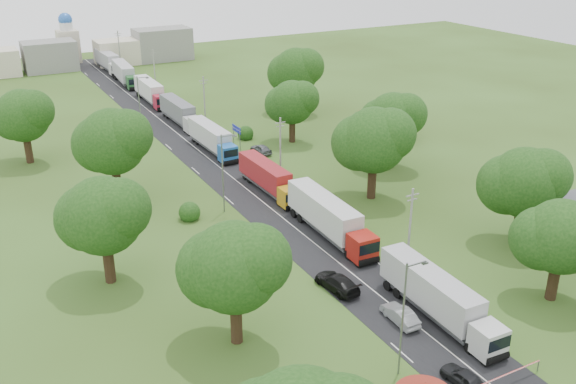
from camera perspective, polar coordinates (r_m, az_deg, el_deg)
ground at (r=69.88m, az=3.37°, el=-5.39°), size 260.00×260.00×0.00m
road at (r=85.84m, az=-3.61°, el=0.19°), size 8.00×200.00×0.04m
info_sign at (r=99.68m, az=-4.59°, el=5.27°), size 0.12×3.10×4.10m
pole_1 at (r=65.62m, az=10.78°, el=-3.17°), size 1.60×0.24×9.00m
pole_2 at (r=87.27m, az=-0.68°, el=3.92°), size 1.60×0.24×9.00m
pole_3 at (r=111.78m, az=-7.44°, el=8.00°), size 1.60×0.24×9.00m
pole_4 at (r=137.63m, az=-11.78°, el=10.52°), size 1.60×0.24×9.00m
pole_5 at (r=164.18m, az=-14.77°, el=12.21°), size 1.60×0.24×9.00m
lamp_0 at (r=50.41m, az=10.32°, el=-10.62°), size 2.03×0.22×10.00m
lamp_1 at (r=77.55m, az=-5.73°, el=1.99°), size 2.03×0.22×10.00m
lamp_2 at (r=109.26m, az=-13.00°, el=7.72°), size 2.03×0.22×10.00m
tree_2 at (r=63.72m, az=23.03°, el=-3.62°), size 8.00×8.00×10.10m
tree_3 at (r=73.56m, az=20.21°, el=0.85°), size 8.80×8.80×11.07m
tree_4 at (r=81.30m, az=7.58°, el=4.62°), size 9.60×9.60×12.05m
tree_5 at (r=92.76m, az=9.25°, el=6.42°), size 8.80×8.80×11.07m
tree_6 at (r=102.94m, az=0.34°, el=8.00°), size 8.00×8.00×10.10m
tree_7 at (r=119.67m, az=0.68°, el=10.73°), size 9.60×9.60×12.05m
tree_10 at (r=52.64m, az=-4.88°, el=-6.60°), size 8.80×8.80×11.07m
tree_11 at (r=63.75m, az=-16.16°, el=-1.99°), size 8.80×8.80×11.07m
tree_12 at (r=83.01m, az=-15.38°, el=4.37°), size 9.60×9.60×12.05m
tree_13 at (r=101.03m, az=-22.53°, el=6.32°), size 8.80×8.80×11.07m
house_cream at (r=107.47m, az=8.76°, el=6.74°), size 10.08×10.08×5.80m
distant_town at (r=168.16m, az=-16.78°, el=11.82°), size 52.00×8.00×8.00m
church at (r=174.74m, az=-18.97°, el=12.59°), size 5.00×5.00×12.30m
truck_0 at (r=59.52m, az=13.12°, el=-9.04°), size 2.88×14.87×4.11m
truck_1 at (r=72.51m, az=3.63°, el=-2.25°), size 3.04×15.77×4.37m
truck_2 at (r=84.49m, az=-1.80°, el=1.31°), size 2.54×13.65×3.78m
truck_3 at (r=100.40m, az=-6.78°, el=4.78°), size 2.76×14.40×3.98m
truck_4 at (r=115.37m, az=-9.63°, el=7.02°), size 2.67×14.50×4.02m
truck_5 at (r=130.69m, az=-12.12°, el=8.73°), size 2.70×15.00×4.16m
truck_6 at (r=147.87m, az=-14.33°, el=10.18°), size 3.42×15.46×4.27m
truck_7 at (r=162.50m, az=-15.70°, el=11.14°), size 3.07×15.51×4.29m
car_lane_front at (r=53.08m, az=15.36°, el=-15.67°), size 1.86×4.14×1.38m
car_lane_mid at (r=59.03m, az=9.94°, el=-10.73°), size 1.68×4.39×1.43m
car_lane_rear at (r=62.98m, az=4.38°, el=-8.02°), size 2.79×5.58×1.56m
car_verge_near at (r=79.11m, az=3.34°, el=-1.27°), size 2.44×5.25×1.46m
car_verge_far at (r=99.11m, az=-2.41°, el=3.83°), size 2.18×4.42×1.45m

